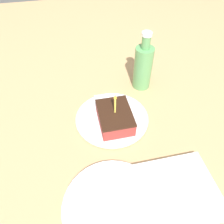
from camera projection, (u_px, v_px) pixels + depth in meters
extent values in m
cube|color=tan|center=(111.00, 126.00, 0.77)|extent=(2.40, 2.40, 0.04)
cylinder|color=silver|center=(112.00, 119.00, 0.76)|extent=(0.24, 0.24, 0.02)
cylinder|color=silver|center=(112.00, 118.00, 0.76)|extent=(0.25, 0.25, 0.01)
cube|color=#99332D|center=(115.00, 118.00, 0.72)|extent=(0.10, 0.14, 0.05)
cube|color=black|center=(115.00, 113.00, 0.70)|extent=(0.11, 0.14, 0.01)
cylinder|color=#EAD84C|center=(115.00, 105.00, 0.68)|extent=(0.01, 0.01, 0.06)
cone|color=yellow|center=(115.00, 96.00, 0.65)|extent=(0.01, 0.01, 0.01)
cube|color=#B2B2B7|center=(103.00, 116.00, 0.75)|extent=(0.01, 0.13, 0.00)
cube|color=#B2B2B7|center=(98.00, 99.00, 0.81)|extent=(0.02, 0.05, 0.00)
cylinder|color=#599959|center=(143.00, 68.00, 0.83)|extent=(0.07, 0.07, 0.17)
cylinder|color=#599959|center=(146.00, 42.00, 0.75)|extent=(0.03, 0.03, 0.05)
cylinder|color=white|center=(147.00, 34.00, 0.73)|extent=(0.04, 0.04, 0.01)
cylinder|color=silver|center=(113.00, 206.00, 0.56)|extent=(0.26, 0.26, 0.01)
cube|color=silver|center=(167.00, 193.00, 0.58)|extent=(0.27, 0.19, 0.02)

